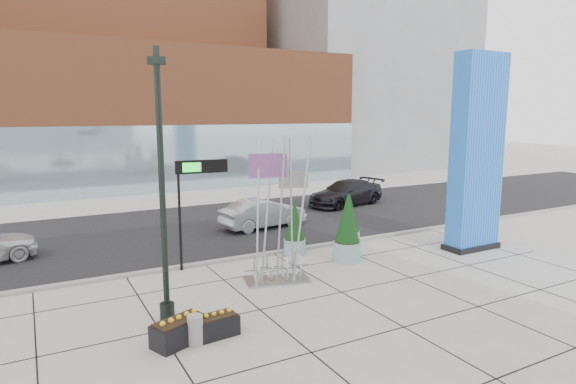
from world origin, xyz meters
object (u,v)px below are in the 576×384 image
lamp_post (163,213)px  public_art_sculpture (278,244)px  blue_pylon (476,157)px  overhead_street_sign (197,176)px  concrete_bollard (195,330)px  car_silver_mid (263,214)px

lamp_post → public_art_sculpture: bearing=17.1°
blue_pylon → overhead_street_sign: size_ratio=2.02×
lamp_post → concrete_bollard: lamp_post is taller
lamp_post → concrete_bollard: 3.34m
concrete_bollard → car_silver_mid: bearing=56.6°
blue_pylon → concrete_bollard: blue_pylon is taller
public_art_sculpture → concrete_bollard: (-4.04, -3.23, -0.95)m
lamp_post → concrete_bollard: bearing=-83.3°
blue_pylon → overhead_street_sign: (-11.29, 3.18, -0.48)m
lamp_post → public_art_sculpture: size_ratio=1.48×
public_art_sculpture → car_silver_mid: (3.03, 7.50, -0.60)m
lamp_post → public_art_sculpture: 4.80m
blue_pylon → concrete_bollard: (-13.39, -2.84, -3.65)m
public_art_sculpture → car_silver_mid: bearing=81.8°
blue_pylon → concrete_bollard: bearing=-168.2°
blue_pylon → lamp_post: size_ratio=1.10×
concrete_bollard → car_silver_mid: car_silver_mid is taller
concrete_bollard → overhead_street_sign: size_ratio=0.19×
public_art_sculpture → concrete_bollard: public_art_sculpture is taller
public_art_sculpture → overhead_street_sign: bearing=138.7°
car_silver_mid → blue_pylon: bearing=-149.7°
car_silver_mid → overhead_street_sign: bearing=125.0°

